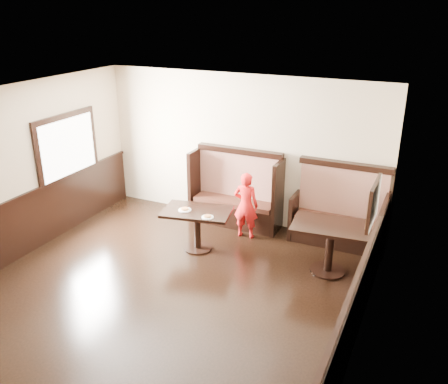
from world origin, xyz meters
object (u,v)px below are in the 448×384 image
Objects in this scene: booth_main at (236,197)px; child at (246,205)px; table_neighbor at (330,237)px; table_main at (197,219)px; booth_neighbor at (339,217)px.

booth_main is 0.62m from child.
table_neighbor is at bearing 155.57° from child.
child reaches higher than table_main.
booth_main is 2.29m from table_neighbor.
child is at bearing 155.30° from table_neighbor.
child is at bearing 42.53° from table_main.
booth_neighbor is at bearing -168.36° from child.
booth_main is 1.40× the size of table_main.
table_main is (-2.13, -1.25, 0.07)m from booth_neighbor.
table_main is (-0.18, -1.25, 0.03)m from booth_main.
booth_neighbor is 1.35× the size of child.
table_neighbor is at bearing -27.29° from booth_main.
booth_main is 1.95m from booth_neighbor.
child is (-1.64, 0.58, 0.00)m from table_neighbor.
booth_main reaches higher than table_main.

